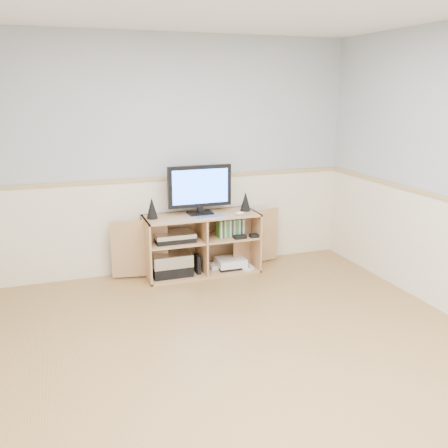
{
  "coord_description": "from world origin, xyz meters",
  "views": [
    {
      "loc": [
        -1.25,
        -2.94,
        1.93
      ],
      "look_at": [
        0.21,
        1.2,
        0.75
      ],
      "focal_mm": 40.0,
      "sensor_mm": 36.0,
      "label": 1
    }
  ],
  "objects": [
    {
      "name": "game_cases",
      "position": [
        0.57,
        1.97,
        0.48
      ],
      "size": [
        0.3,
        0.14,
        0.19
      ],
      "primitive_type": "cube",
      "color": "#3F8C3F",
      "rests_on": "media_cabinet"
    },
    {
      "name": "speaker_right",
      "position": [
        0.75,
        2.01,
        0.76
      ],
      "size": [
        0.12,
        0.12,
        0.21
      ],
      "primitive_type": "cone",
      "color": "black",
      "rests_on": "media_cabinet"
    },
    {
      "name": "room",
      "position": [
        -0.06,
        0.12,
        1.22
      ],
      "size": [
        4.04,
        4.54,
        2.54
      ],
      "color": "tan",
      "rests_on": "ground"
    },
    {
      "name": "keyboard",
      "position": [
        0.3,
        1.85,
        0.66
      ],
      "size": [
        0.31,
        0.13,
        0.01
      ],
      "primitive_type": "cube",
      "rotation": [
        0.0,
        0.0,
        0.03
      ],
      "color": "silver",
      "rests_on": "media_cabinet"
    },
    {
      "name": "game_consoles",
      "position": [
        0.55,
        1.98,
        0.07
      ],
      "size": [
        0.45,
        0.3,
        0.11
      ],
      "color": "white",
      "rests_on": "media_cabinet"
    },
    {
      "name": "monitor",
      "position": [
        0.24,
        2.04,
        0.93
      ],
      "size": [
        0.69,
        0.18,
        0.52
      ],
      "color": "black",
      "rests_on": "media_cabinet"
    },
    {
      "name": "wall_outlet",
      "position": [
        1.0,
        2.23,
        0.6
      ],
      "size": [
        0.12,
        0.03,
        0.12
      ],
      "primitive_type": "cube",
      "color": "white",
      "rests_on": "wall_back"
    },
    {
      "name": "media_cabinet",
      "position": [
        0.24,
        2.05,
        0.33
      ],
      "size": [
        1.91,
        0.46,
        0.65
      ],
      "color": "tan",
      "rests_on": "floor"
    },
    {
      "name": "speaker_left",
      "position": [
        -0.29,
        2.01,
        0.76
      ],
      "size": [
        0.12,
        0.12,
        0.22
      ],
      "primitive_type": "cone",
      "color": "black",
      "rests_on": "media_cabinet"
    },
    {
      "name": "av_components",
      "position": [
        -0.09,
        1.99,
        0.22
      ],
      "size": [
        0.51,
        0.31,
        0.47
      ],
      "color": "black",
      "rests_on": "media_cabinet"
    },
    {
      "name": "mouse",
      "position": [
        0.62,
        1.85,
        0.67
      ],
      "size": [
        0.11,
        0.08,
        0.04
      ],
      "primitive_type": "ellipsoid",
      "rotation": [
        0.0,
        0.0,
        -0.2
      ],
      "color": "white",
      "rests_on": "media_cabinet"
    }
  ]
}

